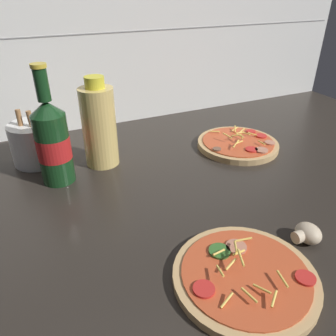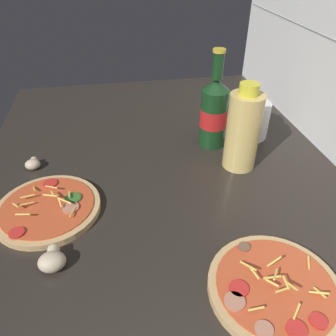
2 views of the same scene
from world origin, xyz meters
TOP-DOWN VIEW (x-y plane):
  - counter_slab at (0.00, 0.00)cm, footprint 160.00×90.00cm
  - tile_backsplash at (0.00, 45.50)cm, footprint 160.00×1.13cm
  - pizza_near at (-7.32, -25.86)cm, footprint 22.21×22.21cm
  - pizza_far at (19.49, 13.40)cm, footprint 22.11×22.11cm
  - beer_bottle at (-28.32, 16.45)cm, footprint 7.37×7.37cm
  - oil_bottle at (-16.95, 20.33)cm, footprint 8.17×8.17cm
  - mushroom_right at (7.87, -23.24)cm, footprint 5.10×4.86cm
  - utensil_crock at (-31.67, 28.14)cm, footprint 11.80×11.80cm

SIDE VIEW (x-z plane):
  - counter_slab at x=0.00cm, z-range 0.00..2.50cm
  - pizza_near at x=-7.32cm, z-range 1.25..5.45cm
  - pizza_far at x=19.49cm, z-range 1.20..5.71cm
  - mushroom_right at x=7.87cm, z-range 2.50..5.90cm
  - utensil_crock at x=-31.67cm, z-range 0.62..14.71cm
  - beer_bottle at x=-28.32cm, z-range -0.87..25.52cm
  - oil_bottle at x=-16.95cm, z-range 1.62..23.48cm
  - tile_backsplash at x=0.00cm, z-range 0.00..60.00cm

